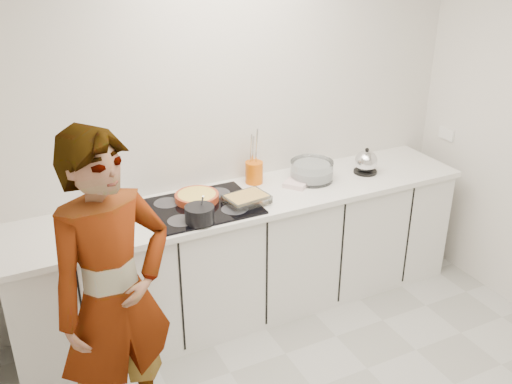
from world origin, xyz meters
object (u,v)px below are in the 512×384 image
hob (200,207)px  mixing_bowl (312,172)px  tart_dish (197,197)px  utensil_crock (254,172)px  cook (114,298)px  kettle (366,162)px  baking_dish (247,199)px  saucepan (200,214)px

hob → mixing_bowl: mixing_bowl is taller
tart_dish → hob: bearing=-98.0°
utensil_crock → cook: bearing=-142.9°
tart_dish → cook: 1.10m
utensil_crock → kettle: bearing=-14.0°
baking_dish → kettle: size_ratio=1.36×
saucepan → utensil_crock: (0.57, 0.41, 0.01)m
saucepan → cook: size_ratio=0.11×
hob → tart_dish: bearing=82.0°
hob → kettle: (1.31, 0.01, 0.08)m
baking_dish → kettle: (1.02, 0.10, 0.04)m
saucepan → mixing_bowl: saucepan is taller
baking_dish → mixing_bowl: bearing=15.1°
saucepan → kettle: (1.39, 0.21, 0.02)m
saucepan → kettle: kettle is taller
tart_dish → cook: (-0.75, -0.81, -0.06)m
kettle → cook: 2.18m
saucepan → cook: cook is taller
tart_dish → baking_dish: (0.28, -0.18, 0.00)m
kettle → utensil_crock: kettle is taller
kettle → cook: cook is taller
cook → mixing_bowl: bearing=10.0°
tart_dish → kettle: 1.30m
saucepan → hob: bearing=68.5°
mixing_bowl → baking_dish: bearing=-164.9°
hob → mixing_bowl: 0.89m
baking_dish → kettle: bearing=5.5°
saucepan → tart_dish: bearing=72.5°
mixing_bowl → utensil_crock: 0.42m
hob → tart_dish: (0.01, 0.09, 0.03)m
tart_dish → mixing_bowl: bearing=-1.3°
tart_dish → mixing_bowl: mixing_bowl is taller
mixing_bowl → kettle: 0.43m
saucepan → utensil_crock: size_ratio=1.30×
baking_dish → utensil_crock: (0.20, 0.30, 0.03)m
kettle → utensil_crock: (-0.82, 0.20, -0.00)m
cook → baking_dish: bearing=15.5°
tart_dish → cook: cook is taller
utensil_crock → tart_dish: bearing=-165.7°
baking_dish → cook: (-1.03, -0.63, -0.06)m
hob → tart_dish: 0.10m
mixing_bowl → utensil_crock: size_ratio=2.18×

